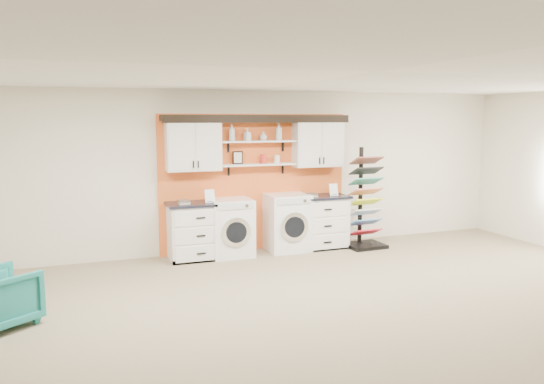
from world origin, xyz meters
name	(u,v)px	position (x,y,z in m)	size (l,w,h in m)	color
floor	(369,330)	(0.00, 0.00, 0.00)	(10.00, 10.00, 0.00)	gray
ceiling	(376,72)	(0.00, 0.00, 2.80)	(10.00, 10.00, 0.00)	white
wall_back	(254,171)	(0.00, 4.00, 1.40)	(10.00, 10.00, 0.00)	silver
accent_panel	(255,182)	(0.00, 3.96, 1.20)	(3.40, 0.07, 2.40)	orange
upper_cabinet_left	(193,145)	(-1.13, 3.79, 1.88)	(0.90, 0.35, 0.84)	white
upper_cabinet_right	(318,143)	(1.13, 3.79, 1.88)	(0.90, 0.35, 0.84)	white
shelf_lower	(258,164)	(0.00, 3.80, 1.53)	(1.32, 0.28, 0.03)	white
shelf_upper	(258,141)	(0.00, 3.80, 1.93)	(1.32, 0.28, 0.03)	white
crown_molding	(258,118)	(0.00, 3.81, 2.33)	(3.30, 0.41, 0.13)	black
picture_frame	(238,158)	(-0.35, 3.85, 1.66)	(0.18, 0.02, 0.22)	black
canister_red	(263,159)	(0.10, 3.80, 1.62)	(0.11, 0.11, 0.16)	red
canister_cream	(277,159)	(0.35, 3.80, 1.61)	(0.10, 0.10, 0.14)	silver
base_cabinet_left	(197,231)	(-1.13, 3.64, 0.47)	(0.97, 0.66, 0.95)	white
base_cabinet_right	(320,222)	(1.13, 3.64, 0.47)	(0.97, 0.66, 0.95)	white
washer	(231,227)	(-0.55, 3.64, 0.49)	(0.70, 0.71, 0.98)	white
dryer	(287,222)	(0.48, 3.64, 0.50)	(0.72, 0.71, 1.01)	white
sample_rack	(365,217)	(1.90, 3.39, 0.56)	(0.68, 0.57, 1.81)	black
armchair	(0,298)	(-3.83, 1.56, 0.32)	(0.69, 0.71, 0.65)	#197774
soap_bottle_a	(232,133)	(-0.46, 3.80, 2.08)	(0.11, 0.11, 0.28)	silver
soap_bottle_b	(247,134)	(-0.19, 3.80, 2.05)	(0.09, 0.10, 0.21)	silver
soap_bottle_c	(263,136)	(0.10, 3.80, 2.02)	(0.12, 0.12, 0.16)	silver
soap_bottle_d	(279,132)	(0.38, 3.80, 2.09)	(0.11, 0.12, 0.30)	silver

